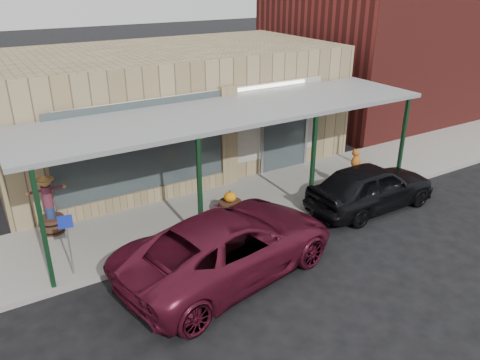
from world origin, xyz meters
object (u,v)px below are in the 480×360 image
barrel_scarecrow (50,213)px  car_maroon (229,245)px  parked_sedan (371,186)px  barrel_pumpkin (230,207)px  handicap_sign (68,237)px

barrel_scarecrow → car_maroon: barrel_scarecrow is taller
barrel_scarecrow → parked_sedan: size_ratio=0.40×
barrel_pumpkin → parked_sedan: parked_sedan is taller
barrel_pumpkin → handicap_sign: 4.66m
car_maroon → barrel_scarecrow: bearing=28.5°
barrel_scarecrow → car_maroon: (3.25, -3.93, 0.05)m
handicap_sign → car_maroon: bearing=-15.5°
barrel_scarecrow → parked_sedan: barrel_scarecrow is taller
barrel_pumpkin → car_maroon: size_ratio=0.15×
barrel_scarecrow → car_maroon: 5.10m
handicap_sign → parked_sedan: bearing=5.1°
barrel_pumpkin → parked_sedan: 4.30m
barrel_scarecrow → handicap_sign: size_ratio=1.09×
barrel_scarecrow → handicap_sign: bearing=-98.3°
barrel_pumpkin → handicap_sign: size_ratio=0.52×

